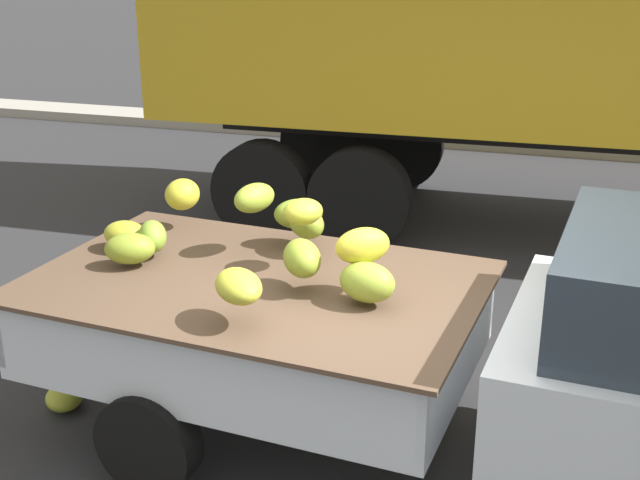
% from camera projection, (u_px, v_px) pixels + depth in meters
% --- Properties ---
extents(ground, '(220.00, 220.00, 0.00)m').
position_uv_depth(ground, '(385.00, 477.00, 5.14)').
color(ground, '#28282B').
extents(curb_strip, '(80.00, 0.80, 0.16)m').
position_uv_depth(curb_strip, '(514.00, 143.00, 13.01)').
color(curb_strip, gray).
rests_on(curb_strip, ground).
extents(pickup_truck, '(5.12, 2.21, 1.70)m').
position_uv_depth(pickup_truck, '(574.00, 364.00, 4.66)').
color(pickup_truck, silver).
rests_on(pickup_truck, ground).
extents(fallen_banana_bunch_near_tailgate, '(0.38, 0.39, 0.16)m').
position_uv_depth(fallen_banana_bunch_near_tailgate, '(64.00, 397.00, 5.86)').
color(fallen_banana_bunch_near_tailgate, '#A1AA2F').
rests_on(fallen_banana_bunch_near_tailgate, ground).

